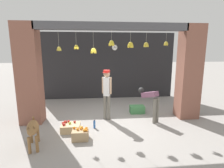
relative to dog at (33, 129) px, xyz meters
The scene contains 13 objects.
ground_plane 2.58m from the dog, 33.15° to the left, with size 60.00×60.00×0.00m, color gray.
shop_back_wall 5.16m from the dog, 65.11° to the left, with size 6.72×0.12×3.26m, color #232326.
shop_pillar_left 2.11m from the dog, 109.32° to the left, with size 0.70×0.60×3.26m, color brown.
shop_pillar_right 5.24m from the dog, 19.22° to the left, with size 0.70×0.60×3.26m, color brown.
storefront_awning 3.67m from the dog, 35.33° to the left, with size 4.82×0.27×0.97m.
dog is the anchor object (origin of this frame).
shopkeeper 2.61m from the dog, 41.21° to the left, with size 0.32×0.31×1.75m.
worker_stooping 3.70m from the dog, 22.88° to the left, with size 0.58×0.77×1.10m.
fruit_crate_oranges 1.22m from the dog, 16.84° to the left, with size 0.44×0.35×0.33m.
fruit_crate_apples 1.22m from the dog, 47.91° to the left, with size 0.55×0.44×0.29m.
produce_box_green 3.86m from the dog, 35.21° to the left, with size 0.55×0.34×0.29m, color #42844C.
water_bottle 1.84m from the dog, 34.16° to the left, with size 0.07×0.07×0.27m.
wall_clock 5.53m from the dog, 60.98° to the left, with size 0.28×0.03×0.28m.
Camera 1 is at (-0.56, -5.53, 2.40)m, focal length 28.00 mm.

